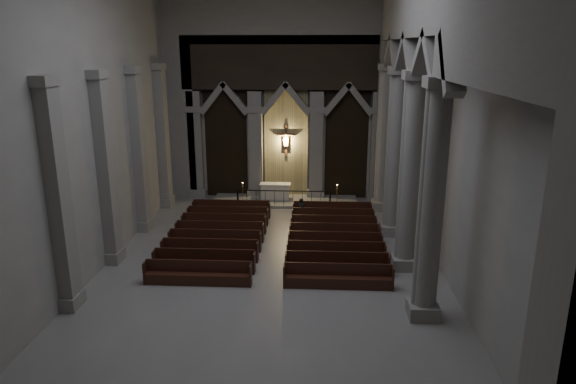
% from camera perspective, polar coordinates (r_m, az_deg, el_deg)
% --- Properties ---
extents(room, '(24.00, 24.10, 12.00)m').
position_cam_1_polar(room, '(18.55, -2.41, 11.90)').
color(room, gray).
rests_on(room, ground).
extents(sanctuary_wall, '(14.00, 0.77, 12.00)m').
position_cam_1_polar(sanctuary_wall, '(30.10, -0.25, 11.55)').
color(sanctuary_wall, gray).
rests_on(sanctuary_wall, ground).
extents(right_arcade, '(1.00, 24.00, 12.00)m').
position_cam_1_polar(right_arcade, '(20.13, 14.14, 12.40)').
color(right_arcade, gray).
rests_on(right_arcade, ground).
extents(left_pilasters, '(0.60, 13.00, 8.03)m').
position_cam_1_polar(left_pilasters, '(24.04, -17.73, 3.17)').
color(left_pilasters, gray).
rests_on(left_pilasters, ground).
extents(sanctuary_step, '(8.50, 2.60, 0.15)m').
position_cam_1_polar(sanctuary_step, '(30.38, -0.34, -0.99)').
color(sanctuary_step, gray).
rests_on(sanctuary_step, ground).
extents(altar, '(1.82, 0.73, 0.93)m').
position_cam_1_polar(altar, '(30.45, -1.41, 0.11)').
color(altar, silver).
rests_on(altar, sanctuary_step).
extents(altar_rail, '(5.36, 0.09, 1.05)m').
position_cam_1_polar(altar_rail, '(29.14, -0.48, -0.44)').
color(altar_rail, black).
rests_on(altar_rail, ground).
extents(candle_stand_left, '(0.25, 0.25, 1.51)m').
position_cam_1_polar(candle_stand_left, '(29.32, -5.02, -0.99)').
color(candle_stand_left, '#AD8135').
rests_on(candle_stand_left, ground).
extents(candle_stand_right, '(0.25, 0.25, 1.49)m').
position_cam_1_polar(candle_stand_right, '(28.94, 5.43, -1.24)').
color(candle_stand_right, '#AD8135').
rests_on(candle_stand_right, ground).
extents(pews, '(9.58, 8.54, 0.93)m').
position_cam_1_polar(pews, '(23.69, -1.38, -5.37)').
color(pews, black).
rests_on(pews, ground).
extents(worshipper, '(0.54, 0.45, 1.27)m').
position_cam_1_polar(worshipper, '(26.85, 1.53, -2.03)').
color(worshipper, black).
rests_on(worshipper, ground).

